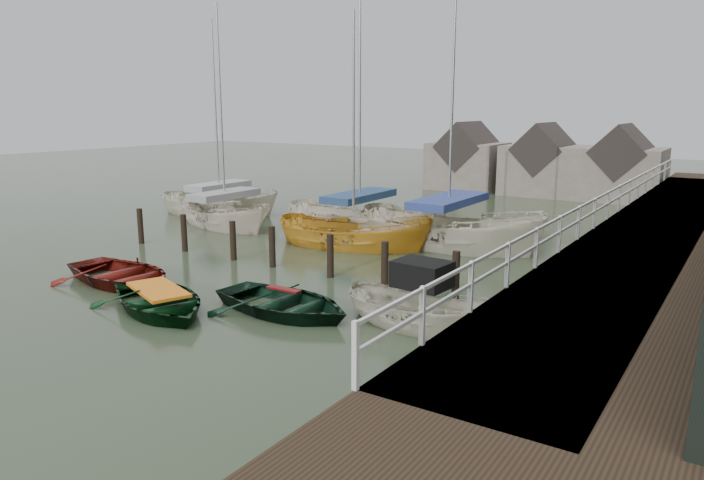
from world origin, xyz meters
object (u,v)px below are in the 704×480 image
Objects in this scene: sailboat_c at (353,246)px; sailboat_d at (448,244)px; rowboat_green at (160,311)px; motorboat at (417,323)px; sailboat_e at (220,213)px; sailboat_a at (226,225)px; rowboat_dkgreen at (284,313)px; sailboat_b at (359,232)px; rowboat_red at (123,284)px.

sailboat_d reaches higher than sailboat_c.
motorboat reaches higher than rowboat_green.
sailboat_e is at bearing 90.15° from sailboat_d.
sailboat_a is 1.02× the size of sailboat_e.
rowboat_dkgreen is at bearing -113.80° from sailboat_a.
sailboat_e is at bearing 64.59° from sailboat_c.
rowboat_dkgreen is 16.21m from sailboat_e.
sailboat_d reaches higher than rowboat_dkgreen.
rowboat_green is at bearing 169.18° from sailboat_c.
sailboat_b is 8.53m from sailboat_e.
rowboat_red is 0.44× the size of sailboat_c.
rowboat_green is 0.39× the size of sailboat_e.
sailboat_e is (-8.53, 0.25, 0.00)m from sailboat_b.
rowboat_dkgreen is (2.86, 1.72, 0.00)m from rowboat_green.
sailboat_a is 1.09× the size of sailboat_c.
sailboat_c is 3.68m from sailboat_d.
sailboat_a is at bearing 55.36° from rowboat_dkgreen.
rowboat_dkgreen is 8.26m from sailboat_c.
sailboat_b reaches higher than rowboat_green.
rowboat_red is 9.54m from sailboat_a.
sailboat_b is (5.98, 1.93, -0.00)m from sailboat_a.
sailboat_b reaches higher than motorboat.
rowboat_green is at bearing -178.59° from sailboat_b.
motorboat reaches higher than rowboat_dkgreen.
sailboat_e is (-2.54, 2.18, -0.00)m from sailboat_a.
rowboat_dkgreen is 3.57m from motorboat.
rowboat_green is 0.37× the size of sailboat_b.
rowboat_red reaches higher than rowboat_green.
sailboat_b is 1.13× the size of sailboat_c.
sailboat_d reaches higher than sailboat_a.
sailboat_e is (-12.72, 0.41, 0.00)m from sailboat_d.
motorboat is 0.37× the size of sailboat_b.
rowboat_red is 0.32× the size of sailboat_d.
sailboat_b reaches higher than sailboat_a.
sailboat_b is at bearing -110.62° from sailboat_e.
sailboat_d is 12.72m from sailboat_e.
rowboat_red is 0.39× the size of sailboat_b.
rowboat_green and rowboat_dkgreen have the same top height.
motorboat is 18.51m from sailboat_e.
sailboat_c reaches higher than rowboat_dkgreen.
rowboat_green is 3.34m from rowboat_dkgreen.
sailboat_c is (3.04, 8.31, 0.01)m from rowboat_red.
motorboat is at bearing -46.61° from rowboat_green.
motorboat is at bearing -70.53° from rowboat_dkgreen.
sailboat_e reaches higher than rowboat_green.
rowboat_red is 8.85m from sailboat_c.
sailboat_b is 0.82× the size of sailboat_d.
rowboat_dkgreen is at bearing -79.63° from rowboat_red.
sailboat_e reaches higher than sailboat_c.
rowboat_green is 11.75m from sailboat_b.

